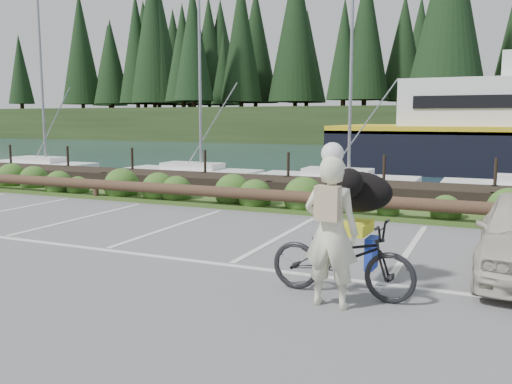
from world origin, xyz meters
TOP-DOWN VIEW (x-y plane):
  - ground at (0.00, 0.00)m, footprint 72.00×72.00m
  - harbor_backdrop at (0.39, 78.47)m, footprint 170.00×160.00m
  - vegetation_strip at (0.00, 5.30)m, footprint 34.00×1.60m
  - log_rail at (0.00, 4.60)m, footprint 32.00×0.30m
  - bicycle at (2.12, -1.14)m, footprint 2.07×0.81m
  - cyclist at (2.09, -1.61)m, footprint 0.74×0.51m
  - dog at (2.15, -0.49)m, footprint 0.56×1.06m

SIDE VIEW (x-z plane):
  - harbor_backdrop at x=0.39m, z-range -15.00..15.00m
  - ground at x=0.00m, z-range 0.00..0.00m
  - log_rail at x=0.00m, z-range -0.30..0.30m
  - vegetation_strip at x=0.00m, z-range 0.00..0.10m
  - bicycle at x=2.12m, z-range 0.00..1.07m
  - cyclist at x=2.09m, z-range 0.00..1.97m
  - dog at x=2.15m, z-range 1.07..1.67m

